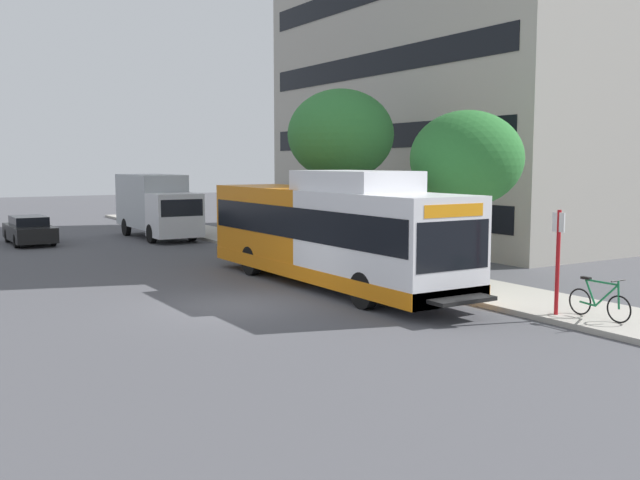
# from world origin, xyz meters

# --- Properties ---
(ground_plane) EXTENTS (120.00, 120.00, 0.00)m
(ground_plane) POSITION_xyz_m (0.00, 8.00, 0.00)
(ground_plane) COLOR #4C4C51
(sidewalk_curb) EXTENTS (3.00, 56.00, 0.14)m
(sidewalk_curb) POSITION_xyz_m (7.00, 6.00, 0.07)
(sidewalk_curb) COLOR #A8A399
(sidewalk_curb) RESTS_ON ground
(transit_bus) EXTENTS (2.58, 12.25, 3.65)m
(transit_bus) POSITION_xyz_m (3.83, 1.33, 1.70)
(transit_bus) COLOR white
(transit_bus) RESTS_ON ground
(bus_stop_sign_pole) EXTENTS (0.10, 0.36, 2.60)m
(bus_stop_sign_pole) POSITION_xyz_m (5.98, -5.78, 1.65)
(bus_stop_sign_pole) COLOR red
(bus_stop_sign_pole) RESTS_ON sidewalk_curb
(bicycle_parked) EXTENTS (0.52, 1.76, 1.02)m
(bicycle_parked) POSITION_xyz_m (6.47, -6.66, 0.56)
(bicycle_parked) COLOR black
(bicycle_parked) RESTS_ON sidewalk_curb
(street_tree_near_stop) EXTENTS (3.58, 3.58, 5.39)m
(street_tree_near_stop) POSITION_xyz_m (7.75, -0.59, 4.00)
(street_tree_near_stop) COLOR #4C3823
(street_tree_near_stop) RESTS_ON sidewalk_curb
(street_tree_mid_block) EXTENTS (4.24, 4.24, 6.65)m
(street_tree_mid_block) POSITION_xyz_m (7.66, 6.55, 4.98)
(street_tree_mid_block) COLOR #4C3823
(street_tree_mid_block) RESTS_ON sidewalk_curb
(parked_car_far_lane) EXTENTS (1.80, 4.50, 1.33)m
(parked_car_far_lane) POSITION_xyz_m (-2.15, 18.72, 0.66)
(parked_car_far_lane) COLOR black
(parked_car_far_lane) RESTS_ON ground
(box_truck_background) EXTENTS (2.32, 7.01, 3.25)m
(box_truck_background) POSITION_xyz_m (3.96, 18.18, 1.74)
(box_truck_background) COLOR silver
(box_truck_background) RESTS_ON ground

